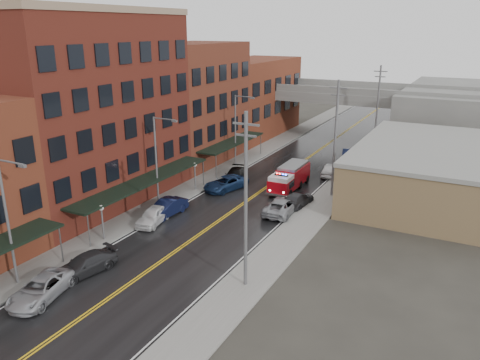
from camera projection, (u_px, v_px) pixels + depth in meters
The scene contains 32 objects.
road at pixel (248, 200), 47.74m from camera, with size 11.00×160.00×0.02m, color black.
sidewalk_left at pixel (188, 189), 50.90m from camera, with size 3.00×160.00×0.15m, color slate.
sidewalk_right at pixel (317, 212), 44.53m from camera, with size 3.00×160.00×0.15m, color slate.
curb_left at pixel (201, 191), 50.18m from camera, with size 0.30×160.00×0.15m, color gray.
curb_right at pixel (301, 209), 45.25m from camera, with size 0.30×160.00×0.15m, color gray.
brick_building_b at pixel (93, 113), 44.83m from camera, with size 9.00×20.00×18.00m, color #4F2115.
brick_building_c at pixel (192, 103), 60.07m from camera, with size 9.00×15.00×15.00m, color #5C251B.
brick_building_far at pixel (252, 98), 75.30m from camera, with size 9.00×20.00×12.00m, color maroon.
tan_building at pixel (430, 172), 48.41m from camera, with size 14.00×22.00×5.00m, color olive.
right_far_block at pixel (467, 114), 72.39m from camera, with size 18.00×30.00×8.00m, color slate.
awning_1 at pixel (145, 181), 44.17m from camera, with size 2.60×18.00×3.09m.
awning_2 at pixel (232, 142), 58.94m from camera, with size 2.60×13.00×3.09m.
globe_lamp_1 at pixel (102, 215), 38.00m from camera, with size 0.44×0.44×3.12m.
globe_lamp_2 at pixel (195, 170), 49.81m from camera, with size 0.44×0.44×3.12m.
street_lamp_0 at pixel (9, 215), 30.42m from camera, with size 2.64×0.22×9.00m.
street_lamp_1 at pixel (158, 157), 43.92m from camera, with size 2.64×0.22×9.00m.
street_lamp_2 at pixel (237, 127), 57.42m from camera, with size 2.64×0.22×9.00m.
utility_pole_0 at pixel (246, 199), 29.97m from camera, with size 1.80×0.24×12.00m.
utility_pole_1 at pixel (335, 137), 46.85m from camera, with size 1.80×0.24×12.00m.
utility_pole_2 at pixel (377, 108), 63.73m from camera, with size 1.80×0.24×12.00m.
overpass at pixel (340, 100), 72.88m from camera, with size 40.00×10.00×7.50m.
fire_truck at pixel (289, 177), 50.50m from camera, with size 2.87×7.09×2.58m.
parked_car_left_2 at pixel (41, 289), 30.25m from camera, with size 2.31×5.01×1.39m, color #9C9EA4.
parked_car_left_3 at pixel (85, 264), 33.39m from camera, with size 1.95×4.79×1.39m, color #292A2C.
parked_car_left_4 at pixel (153, 216), 41.86m from camera, with size 1.78×4.42×1.51m, color white.
parked_car_left_5 at pixel (166, 208), 43.60m from camera, with size 1.64×4.71×1.55m, color black.
parked_car_left_6 at pixel (226, 183), 50.53m from camera, with size 2.44×5.30×1.47m, color navy.
parked_car_left_7 at pixel (235, 175), 53.38m from camera, with size 1.97×4.84×1.40m, color black.
parked_car_right_0 at pixel (282, 206), 44.08m from camera, with size 2.45×5.31×1.47m, color gray.
parked_car_right_1 at pixel (297, 199), 46.01m from camera, with size 1.93×4.74×1.38m, color #29292B.
parked_car_right_2 at pixel (331, 170), 55.28m from camera, with size 1.82×4.52×1.54m, color white.
parked_car_right_3 at pixel (348, 153), 62.92m from camera, with size 1.42×4.06×1.34m, color black.
Camera 1 is at (19.78, -10.12, 16.84)m, focal length 35.00 mm.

